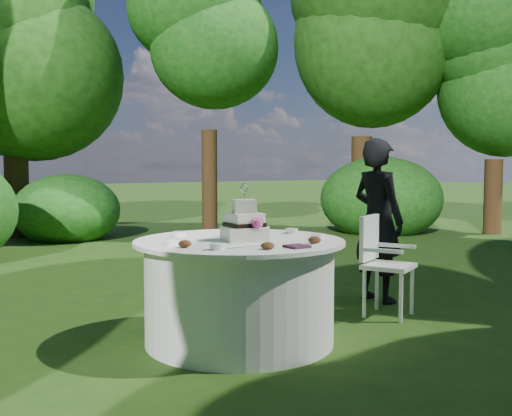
% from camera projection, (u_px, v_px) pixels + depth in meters
% --- Properties ---
extents(ground, '(80.00, 80.00, 0.00)m').
position_uv_depth(ground, '(240.00, 342.00, 4.49)').
color(ground, '#1C3E11').
rests_on(ground, ground).
extents(napkins, '(0.14, 0.14, 0.02)m').
position_uv_depth(napkins, '(297.00, 246.00, 4.00)').
color(napkins, '#481E39').
rests_on(napkins, table).
extents(feather_plume, '(0.48, 0.07, 0.01)m').
position_uv_depth(feather_plume, '(234.00, 247.00, 3.99)').
color(feather_plume, white).
rests_on(feather_plume, table).
extents(guest, '(0.40, 0.59, 1.58)m').
position_uv_depth(guest, '(378.00, 220.00, 5.79)').
color(guest, black).
rests_on(guest, ground).
extents(table, '(1.56, 1.56, 0.77)m').
position_uv_depth(table, '(240.00, 290.00, 4.46)').
color(table, silver).
rests_on(table, ground).
extents(cake, '(0.38, 0.38, 0.42)m').
position_uv_depth(cake, '(245.00, 225.00, 4.41)').
color(cake, white).
rests_on(cake, table).
extents(chair, '(0.53, 0.53, 0.88)m').
position_uv_depth(chair, '(381.00, 257.00, 5.27)').
color(chair, white).
rests_on(chair, ground).
extents(votives, '(1.20, 0.89, 0.04)m').
position_uv_depth(votives, '(242.00, 236.00, 4.50)').
color(votives, white).
rests_on(votives, table).
extents(petal_cups, '(0.94, 0.49, 0.05)m').
position_uv_depth(petal_cups, '(257.00, 243.00, 4.05)').
color(petal_cups, '#562D16').
rests_on(petal_cups, table).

